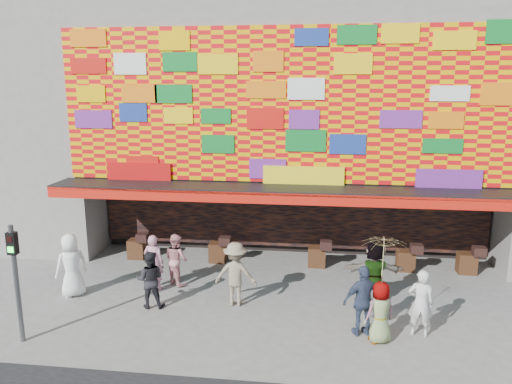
# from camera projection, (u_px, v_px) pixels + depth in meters

# --- Properties ---
(ground) EXTENTS (90.00, 90.00, 0.00)m
(ground) POSITION_uv_depth(u_px,v_px,m) (276.00, 327.00, 13.09)
(ground) COLOR slate
(ground) RESTS_ON ground
(shop_building) EXTENTS (15.20, 9.40, 10.00)m
(shop_building) POSITION_uv_depth(u_px,v_px,m) (296.00, 109.00, 19.87)
(shop_building) COLOR gray
(shop_building) RESTS_ON ground
(signal_left) EXTENTS (0.22, 0.20, 3.00)m
(signal_left) POSITION_uv_depth(u_px,v_px,m) (15.00, 271.00, 12.00)
(signal_left) COLOR #59595B
(signal_left) RESTS_ON ground
(ped_a) EXTENTS (1.10, 1.09, 1.92)m
(ped_a) POSITION_uv_depth(u_px,v_px,m) (71.00, 265.00, 14.83)
(ped_a) COLOR white
(ped_a) RESTS_ON ground
(ped_b) EXTENTS (0.67, 0.47, 1.74)m
(ped_b) POSITION_uv_depth(u_px,v_px,m) (154.00, 262.00, 15.35)
(ped_b) COLOR #C88197
(ped_b) RESTS_ON ground
(ped_c) EXTENTS (0.88, 0.73, 1.66)m
(ped_c) POSITION_uv_depth(u_px,v_px,m) (150.00, 279.00, 14.11)
(ped_c) COLOR black
(ped_c) RESTS_ON ground
(ped_d) EXTENTS (1.22, 0.72, 1.87)m
(ped_d) POSITION_uv_depth(u_px,v_px,m) (236.00, 274.00, 14.23)
(ped_d) COLOR gray
(ped_d) RESTS_ON ground
(ped_e) EXTENTS (1.17, 0.78, 1.84)m
(ped_e) POSITION_uv_depth(u_px,v_px,m) (364.00, 301.00, 12.53)
(ped_e) COLOR #35415D
(ped_e) RESTS_ON ground
(ped_f) EXTENTS (1.76, 0.64, 1.88)m
(ped_f) POSITION_uv_depth(u_px,v_px,m) (374.00, 273.00, 14.31)
(ped_f) COLOR gray
(ped_f) RESTS_ON ground
(ped_g) EXTENTS (0.90, 0.77, 1.57)m
(ped_g) POSITION_uv_depth(u_px,v_px,m) (380.00, 312.00, 12.20)
(ped_g) COLOR gray
(ped_g) RESTS_ON ground
(ped_h) EXTENTS (0.68, 0.49, 1.75)m
(ped_h) POSITION_uv_depth(u_px,v_px,m) (421.00, 303.00, 12.51)
(ped_h) COLOR silver
(ped_h) RESTS_ON ground
(ped_i) EXTENTS (1.02, 0.99, 1.65)m
(ped_i) POSITION_uv_depth(u_px,v_px,m) (176.00, 259.00, 15.73)
(ped_i) COLOR pink
(ped_i) RESTS_ON ground
(parasol) EXTENTS (1.14, 1.16, 1.96)m
(parasol) POSITION_uv_depth(u_px,v_px,m) (383.00, 257.00, 11.89)
(parasol) COLOR #D9C989
(parasol) RESTS_ON ground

